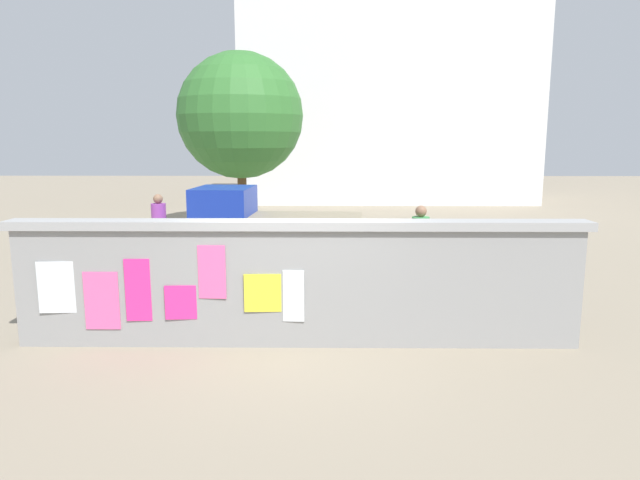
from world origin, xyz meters
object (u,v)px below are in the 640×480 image
person_walking (420,238)px  person_bystander (159,221)px  tree_roadside (240,116)px  bicycle_far (463,258)px  bicycle_near (191,293)px  auto_rickshaw_truck (269,231)px  motorcycle (374,287)px

person_walking → person_bystander: 6.17m
person_walking → tree_roadside: size_ratio=0.29×
bicycle_far → tree_roadside: 9.33m
person_walking → tree_roadside: tree_roadside is taller
bicycle_far → person_walking: bearing=-136.2°
bicycle_near → person_bystander: bearing=112.5°
bicycle_far → auto_rickshaw_truck: bearing=176.0°
bicycle_near → tree_roadside: 10.03m
motorcycle → tree_roadside: (-3.54, 9.48, 3.15)m
person_bystander → tree_roadside: bearing=77.9°
auto_rickshaw_truck → person_walking: bearing=-23.9°
person_walking → bicycle_far: bearing=43.8°
auto_rickshaw_truck → person_bystander: size_ratio=2.28×
auto_rickshaw_truck → bicycle_far: auto_rickshaw_truck is taller
bicycle_near → tree_roadside: size_ratio=0.30×
auto_rickshaw_truck → motorcycle: auto_rickshaw_truck is taller
auto_rickshaw_truck → person_walking: 3.35m
bicycle_near → person_walking: person_walking is taller
motorcycle → auto_rickshaw_truck: bearing=122.9°
motorcycle → bicycle_near: (-3.04, 0.00, -0.10)m
auto_rickshaw_truck → tree_roadside: tree_roadside is taller
motorcycle → person_bystander: bearing=139.4°
motorcycle → tree_roadside: size_ratio=0.34×
bicycle_far → person_bystander: bearing=170.1°
bicycle_far → person_bystander: size_ratio=1.05×
motorcycle → person_bystander: 6.21m
bicycle_far → person_bystander: 6.98m
bicycle_far → person_walking: 1.66m
bicycle_near → bicycle_far: 5.91m
bicycle_near → person_bystander: size_ratio=1.05×
person_bystander → tree_roadside: tree_roadside is taller
auto_rickshaw_truck → person_bystander: (-2.68, 0.90, 0.09)m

